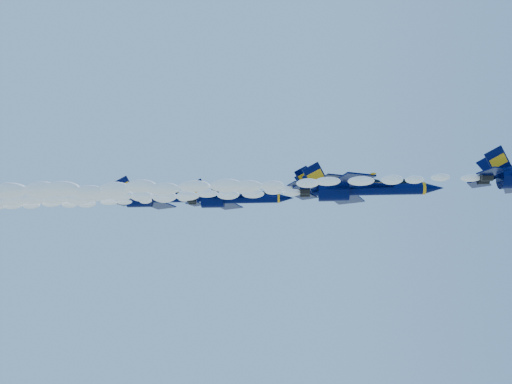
# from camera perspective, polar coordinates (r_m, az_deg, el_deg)

# --- Properties ---
(smoke_trail_jet_lead) EXTENTS (65.22, 2.23, 2.01)m
(smoke_trail_jet_lead) POSITION_cam_1_polar(r_m,az_deg,el_deg) (63.04, -7.98, 0.50)
(smoke_trail_jet_lead) COLOR white
(jet_second) EXTENTS (18.90, 15.51, 7.02)m
(jet_second) POSITION_cam_1_polar(r_m,az_deg,el_deg) (76.80, 10.55, 0.30)
(jet_second) COLOR #000532
(smoke_trail_jet_second) EXTENTS (65.22, 2.56, 2.30)m
(smoke_trail_jet_second) POSITION_cam_1_polar(r_m,az_deg,el_deg) (82.52, -18.75, -0.59)
(smoke_trail_jet_second) COLOR white
(jet_third) EXTENTS (16.18, 13.27, 6.01)m
(jet_third) POSITION_cam_1_polar(r_m,az_deg,el_deg) (84.23, 8.45, 0.54)
(jet_third) COLOR #000532
(smoke_trail_jet_third) EXTENTS (65.22, 2.19, 1.97)m
(smoke_trail_jet_third) POSITION_cam_1_polar(r_m,az_deg,el_deg) (90.03, -17.48, -0.27)
(smoke_trail_jet_third) COLOR white
(jet_fourth) EXTENTS (16.06, 13.18, 5.97)m
(jet_fourth) POSITION_cam_1_polar(r_m,az_deg,el_deg) (86.35, -2.23, -0.67)
(jet_fourth) COLOR #000532
(jet_fifth) EXTENTS (18.87, 15.48, 7.01)m
(jet_fifth) POSITION_cam_1_polar(r_m,az_deg,el_deg) (95.45, -9.37, -0.54)
(jet_fifth) COLOR #000532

